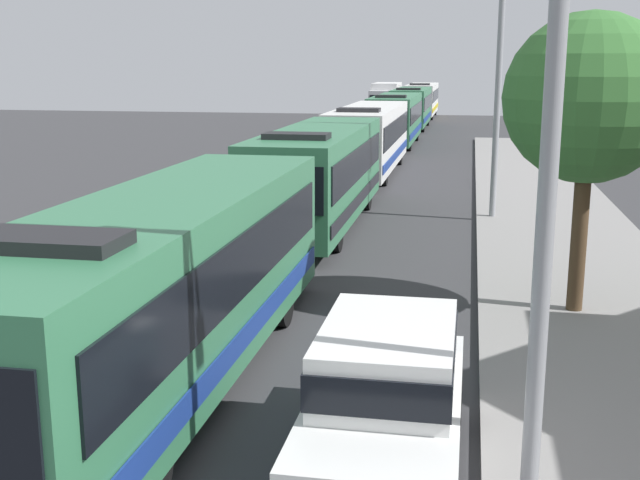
# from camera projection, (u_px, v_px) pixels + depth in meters

# --- Properties ---
(bus_lead) EXTENTS (2.58, 11.56, 3.21)m
(bus_lead) POSITION_uv_depth(u_px,v_px,m) (166.00, 283.00, 12.49)
(bus_lead) COLOR #33724C
(bus_lead) RESTS_ON ground_plane
(bus_second_in_line) EXTENTS (2.58, 11.08, 3.21)m
(bus_second_in_line) POSITION_uv_depth(u_px,v_px,m) (319.00, 173.00, 24.91)
(bus_second_in_line) COLOR #33724C
(bus_second_in_line) RESTS_ON ground_plane
(bus_middle) EXTENTS (2.58, 12.14, 3.21)m
(bus_middle) POSITION_uv_depth(u_px,v_px,m) (369.00, 137.00, 36.81)
(bus_middle) COLOR silver
(bus_middle) RESTS_ON ground_plane
(bus_fourth_in_line) EXTENTS (2.58, 10.80, 3.21)m
(bus_fourth_in_line) POSITION_uv_depth(u_px,v_px,m) (396.00, 118.00, 49.36)
(bus_fourth_in_line) COLOR #33724C
(bus_fourth_in_line) RESTS_ON ground_plane
(bus_rear) EXTENTS (2.58, 10.80, 3.21)m
(bus_rear) POSITION_uv_depth(u_px,v_px,m) (411.00, 106.00, 61.80)
(bus_rear) COLOR #33724C
(bus_rear) RESTS_ON ground_plane
(bus_tail_end) EXTENTS (2.58, 11.84, 3.21)m
(bus_tail_end) POSITION_uv_depth(u_px,v_px,m) (422.00, 99.00, 74.38)
(bus_tail_end) COLOR silver
(bus_tail_end) RESTS_ON ground_plane
(white_suv) EXTENTS (1.86, 4.57, 1.90)m
(white_suv) POSITION_uv_depth(u_px,v_px,m) (386.00, 394.00, 9.93)
(white_suv) COLOR white
(white_suv) RESTS_ON ground_plane
(box_truck_oncoming) EXTENTS (2.35, 7.49, 3.15)m
(box_truck_oncoming) POSITION_uv_depth(u_px,v_px,m) (386.00, 99.00, 74.20)
(box_truck_oncoming) COLOR #B7B7BC
(box_truck_oncoming) RESTS_ON ground_plane
(streetlamp_near) EXTENTS (5.31, 0.28, 8.11)m
(streetlamp_near) POSITION_uv_depth(u_px,v_px,m) (556.00, 61.00, 7.89)
(streetlamp_near) COLOR gray
(streetlamp_near) RESTS_ON sidewalk
(streetlamp_mid) EXTENTS (6.05, 0.28, 8.66)m
(streetlamp_mid) POSITION_uv_depth(u_px,v_px,m) (500.00, 50.00, 24.92)
(streetlamp_mid) COLOR gray
(streetlamp_mid) RESTS_ON sidewalk
(roadside_tree) EXTENTS (3.30, 3.30, 5.90)m
(roadside_tree) POSITION_uv_depth(u_px,v_px,m) (589.00, 99.00, 15.33)
(roadside_tree) COLOR #4C3823
(roadside_tree) RESTS_ON sidewalk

